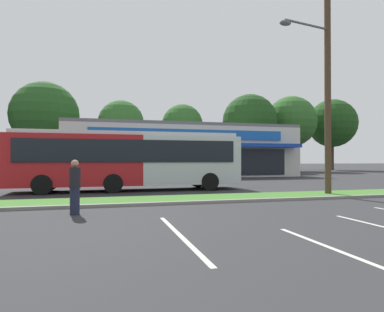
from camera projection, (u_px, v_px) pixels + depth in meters
grass_median at (200, 198)px, 14.42m from camera, size 56.00×2.20×0.12m
curb_lip at (209, 202)px, 13.25m from camera, size 56.00×0.24×0.12m
parking_stripe_0 at (180, 235)px, 7.65m from camera, size 0.12×4.80×0.01m
parking_stripe_1 at (351, 256)px, 6.04m from camera, size 0.12×4.80×0.01m
storefront_building at (177, 151)px, 36.93m from camera, size 23.05×13.82×5.28m
tree_left at (45, 115)px, 41.77m from camera, size 8.28×8.28×11.44m
tree_mid_left at (121, 123)px, 42.57m from camera, size 5.81×5.81×9.28m
tree_mid at (182, 125)px, 46.65m from camera, size 5.72×5.72×9.45m
tree_mid_right at (250, 122)px, 46.59m from camera, size 7.62×7.62×10.82m
tree_right at (291, 122)px, 49.82m from camera, size 7.52×7.52×11.17m
tree_far_right at (332, 123)px, 54.18m from camera, size 7.74×7.74×11.49m
utility_pole at (326, 72)px, 15.97m from camera, size 3.12×2.39×11.12m
city_bus at (130, 159)px, 18.67m from camera, size 12.45×2.67×3.25m
car_3 at (132, 172)px, 25.10m from camera, size 4.47×1.90×1.55m
pedestrian_near_bench at (75, 187)px, 10.53m from camera, size 0.35×0.35×1.74m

